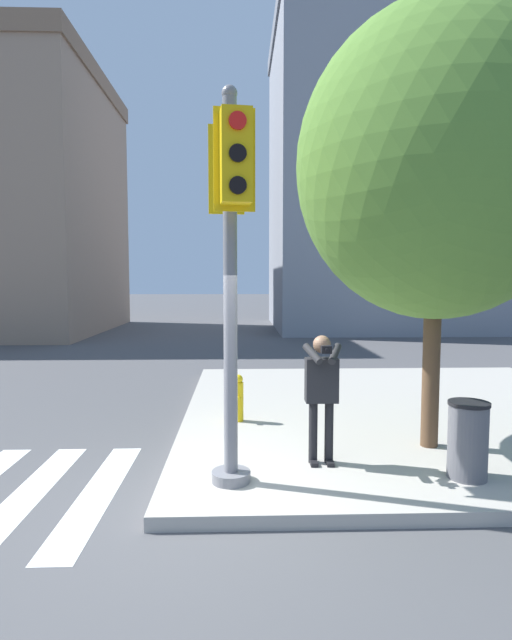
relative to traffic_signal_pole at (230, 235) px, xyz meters
The scene contains 8 objects.
ground_plane 2.98m from the traffic_signal_pole, 134.50° to the right, with size 160.00×160.00×0.00m, color #4C4C4F.
sidewalk_corner 5.31m from the traffic_signal_pole, 44.95° to the left, with size 8.00×8.00×0.16m.
traffic_signal_pole is the anchor object (origin of this frame).
person_photographer 2.20m from the traffic_signal_pole, 25.98° to the left, with size 0.50×0.53×1.61m.
street_tree 3.11m from the traffic_signal_pole, 22.68° to the left, with size 3.72×3.72×5.85m.
fire_hydrant 3.42m from the traffic_signal_pole, 88.27° to the left, with size 0.17×0.23×0.76m.
trash_bin 3.59m from the traffic_signal_pole, ahead, with size 0.47×0.47×0.90m.
building_right 21.83m from the traffic_signal_pole, 70.88° to the left, with size 10.37×9.79×15.26m.
Camera 1 is at (0.43, -5.18, 2.45)m, focal length 28.00 mm.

